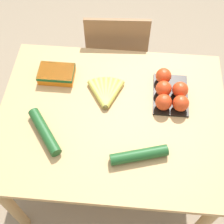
# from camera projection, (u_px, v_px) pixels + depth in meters

# --- Properties ---
(ground_plane) EXTENTS (12.00, 12.00, 0.00)m
(ground_plane) POSITION_uv_depth(u_px,v_px,m) (112.00, 171.00, 2.19)
(ground_plane) COLOR gray
(dining_table) EXTENTS (1.16, 0.91, 0.73)m
(dining_table) POSITION_uv_depth(u_px,v_px,m) (112.00, 126.00, 1.66)
(dining_table) COLOR tan
(dining_table) RESTS_ON ground_plane
(chair) EXTENTS (0.44, 0.42, 0.88)m
(chair) POSITION_uv_depth(u_px,v_px,m) (117.00, 55.00, 2.17)
(chair) COLOR #8E6642
(chair) RESTS_ON ground_plane
(banana_bunch) EXTENTS (0.20, 0.20, 0.03)m
(banana_bunch) POSITION_uv_depth(u_px,v_px,m) (106.00, 93.00, 1.63)
(banana_bunch) COLOR brown
(banana_bunch) RESTS_ON dining_table
(tomato_pack) EXTENTS (0.18, 0.27, 0.09)m
(tomato_pack) POSITION_uv_depth(u_px,v_px,m) (170.00, 92.00, 1.60)
(tomato_pack) COLOR black
(tomato_pack) RESTS_ON dining_table
(carrot_bag) EXTENTS (0.19, 0.13, 0.05)m
(carrot_bag) POSITION_uv_depth(u_px,v_px,m) (56.00, 73.00, 1.69)
(carrot_bag) COLOR orange
(carrot_bag) RESTS_ON dining_table
(cucumber_near) EXTENTS (0.20, 0.25, 0.05)m
(cucumber_near) POSITION_uv_depth(u_px,v_px,m) (45.00, 132.00, 1.49)
(cucumber_near) COLOR #1E5123
(cucumber_near) RESTS_ON dining_table
(cucumber_far) EXTENTS (0.27, 0.13, 0.05)m
(cucumber_far) POSITION_uv_depth(u_px,v_px,m) (139.00, 155.00, 1.43)
(cucumber_far) COLOR #1E5123
(cucumber_far) RESTS_ON dining_table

